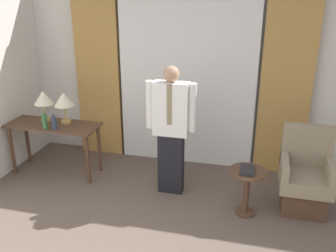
% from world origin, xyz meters
% --- Properties ---
extents(wall_back, '(10.00, 0.06, 2.70)m').
position_xyz_m(wall_back, '(0.00, 3.21, 1.35)').
color(wall_back, silver).
rests_on(wall_back, ground_plane).
extents(curtain_sheer_center, '(1.92, 0.06, 2.58)m').
position_xyz_m(curtain_sheer_center, '(0.00, 3.08, 1.29)').
color(curtain_sheer_center, white).
rests_on(curtain_sheer_center, ground_plane).
extents(curtain_drape_left, '(0.66, 0.06, 2.58)m').
position_xyz_m(curtain_drape_left, '(-1.33, 3.08, 1.29)').
color(curtain_drape_left, '#B28442').
rests_on(curtain_drape_left, ground_plane).
extents(curtain_drape_right, '(0.66, 0.06, 2.58)m').
position_xyz_m(curtain_drape_right, '(1.33, 3.08, 1.29)').
color(curtain_drape_right, '#B28442').
rests_on(curtain_drape_right, ground_plane).
extents(desk, '(1.25, 0.48, 0.72)m').
position_xyz_m(desk, '(-1.67, 2.28, 0.61)').
color(desk, '#4C3323').
rests_on(desk, ground_plane).
extents(table_lamp_left, '(0.27, 0.27, 0.43)m').
position_xyz_m(table_lamp_left, '(-1.82, 2.37, 1.04)').
color(table_lamp_left, tan).
rests_on(table_lamp_left, desk).
extents(table_lamp_right, '(0.27, 0.27, 0.43)m').
position_xyz_m(table_lamp_right, '(-1.52, 2.37, 1.04)').
color(table_lamp_right, tan).
rests_on(table_lamp_right, desk).
extents(bottle_near_edge, '(0.07, 0.07, 0.20)m').
position_xyz_m(bottle_near_edge, '(-1.55, 2.13, 0.81)').
color(bottle_near_edge, '#2D3851').
rests_on(bottle_near_edge, desk).
extents(bottle_by_lamp, '(0.07, 0.07, 0.25)m').
position_xyz_m(bottle_by_lamp, '(-1.68, 2.10, 0.83)').
color(bottle_by_lamp, '#336638').
rests_on(bottle_by_lamp, desk).
extents(person, '(0.61, 0.20, 1.62)m').
position_xyz_m(person, '(-0.00, 2.18, 0.88)').
color(person, black).
rests_on(person, ground_plane).
extents(armchair, '(0.58, 0.58, 0.98)m').
position_xyz_m(armchair, '(1.60, 2.19, 0.36)').
color(armchair, '#4C3323').
rests_on(armchair, ground_plane).
extents(side_table, '(0.43, 0.43, 0.55)m').
position_xyz_m(side_table, '(0.96, 1.90, 0.37)').
color(side_table, '#4C3323').
rests_on(side_table, ground_plane).
extents(book, '(0.15, 0.25, 0.03)m').
position_xyz_m(book, '(0.94, 1.88, 0.57)').
color(book, black).
rests_on(book, side_table).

